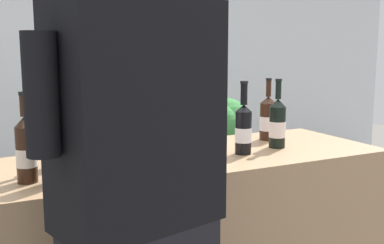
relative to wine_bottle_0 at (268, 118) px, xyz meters
name	(u,v)px	position (x,y,z in m)	size (l,w,h in m)	color
wall_back	(57,48)	(-0.58, 2.46, 0.35)	(8.00, 0.10, 2.80)	silver
wine_bottle_0	(268,118)	(0.00, 0.00, 0.00)	(0.08, 0.08, 0.32)	black
wine_bottle_1	(26,149)	(-1.23, -0.26, 0.01)	(0.07, 0.07, 0.33)	black
wine_bottle_2	(277,123)	(-0.07, -0.18, 0.00)	(0.08, 0.08, 0.33)	black
wine_bottle_3	(102,133)	(-0.90, -0.09, 0.01)	(0.08, 0.08, 0.32)	black
wine_bottle_4	(61,136)	(-1.07, -0.08, 0.01)	(0.07, 0.07, 0.34)	black
wine_bottle_5	(54,146)	(-1.14, -0.32, 0.03)	(0.08, 0.08, 0.36)	black
wine_bottle_6	(243,128)	(-0.29, -0.22, 0.01)	(0.07, 0.07, 0.33)	black
wine_bottle_7	(186,125)	(-0.52, -0.10, 0.02)	(0.08, 0.08, 0.36)	black
wine_glass	(209,129)	(-0.46, -0.21, 0.02)	(0.08, 0.08, 0.19)	silver
person_server	(86,154)	(-0.81, 0.57, -0.22)	(0.56, 0.32, 1.69)	black
potted_shrub	(219,140)	(0.42, 1.23, -0.37)	(0.59, 0.49, 1.01)	brown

